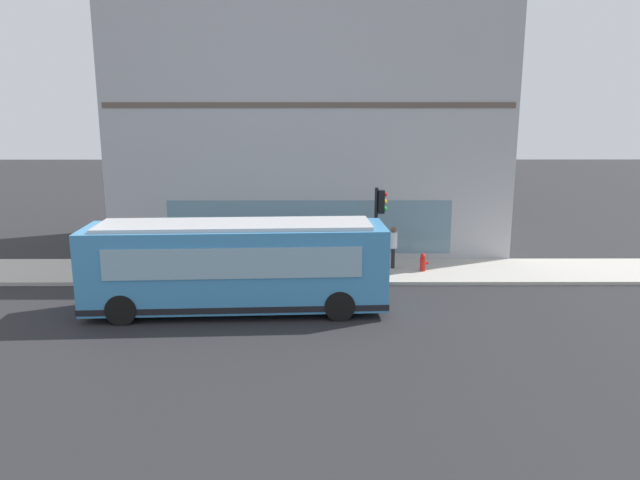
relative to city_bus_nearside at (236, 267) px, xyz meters
name	(u,v)px	position (x,y,z in m)	size (l,w,h in m)	color
ground	(307,308)	(0.31, -2.39, -1.55)	(120.00, 120.00, 0.00)	#262628
sidewalk_curb	(309,271)	(4.77, -2.39, -1.48)	(3.71, 40.00, 0.15)	#B2ADA3
building_corner	(310,118)	(10.83, -2.39, 4.71)	(8.46, 17.98, 12.54)	#A8A8AD
city_bus_nearside	(236,267)	(0.00, 0.00, 0.00)	(3.06, 10.16, 3.07)	#3F8CC6
traffic_light_near_corner	(379,216)	(3.40, -5.16, 1.14)	(0.32, 0.49, 3.64)	black
fire_hydrant	(423,262)	(4.59, -7.13, -1.04)	(0.35, 0.35, 0.74)	red
pedestrian_near_hydrant	(393,244)	(5.07, -5.94, -0.38)	(0.32, 0.32, 1.77)	black
pedestrian_near_building_entrance	(229,253)	(3.55, 0.76, -0.37)	(0.32, 0.32, 1.78)	black
pedestrian_by_light_pole	(299,242)	(6.05, -1.94, -0.49)	(0.32, 0.32, 1.60)	#3359A5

